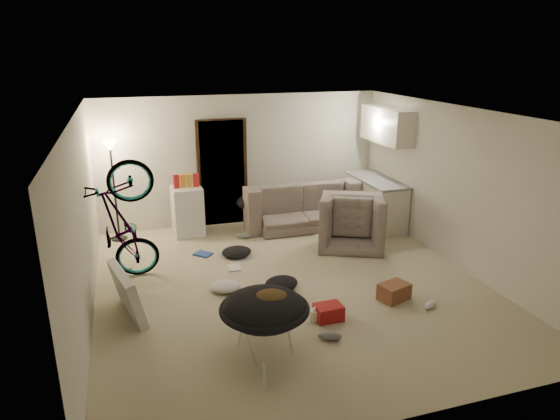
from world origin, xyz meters
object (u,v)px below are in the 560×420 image
object	(u,v)px
sofa	(298,208)
mini_fridge	(188,211)
saucer_chair	(264,316)
drink_case_b	(329,312)
floor_lamp	(112,169)
armchair	(351,223)
kitchen_counter	(376,203)
drink_case_a	(394,292)
juicer	(315,314)
bicycle	(124,249)
tv_box	(127,293)

from	to	relation	value
sofa	mini_fridge	xyz separation A→B (m)	(-2.14, 0.10, 0.12)
saucer_chair	drink_case_b	bearing A→B (deg)	22.71
floor_lamp	armchair	distance (m)	4.31
kitchen_counter	mini_fridge	distance (m)	3.63
armchair	saucer_chair	size ratio (longest dim) A/B	1.06
drink_case_a	juicer	size ratio (longest dim) A/B	1.98
floor_lamp	sofa	xyz separation A→B (m)	(3.39, -0.20, -0.98)
floor_lamp	juicer	size ratio (longest dim) A/B	8.88
armchair	saucer_chair	xyz separation A→B (m)	(-2.39, -2.77, 0.08)
bicycle	drink_case_a	size ratio (longest dim) A/B	4.72
kitchen_counter	sofa	size ratio (longest dim) A/B	0.67
drink_case_a	drink_case_b	xyz separation A→B (m)	(-1.07, -0.23, -0.01)
armchair	drink_case_b	distance (m)	2.77
floor_lamp	armchair	bearing A→B (deg)	-19.21
drink_case_a	drink_case_b	world-z (taller)	drink_case_a
saucer_chair	sofa	bearing A→B (deg)	65.43
mini_fridge	saucer_chair	distance (m)	4.07
saucer_chair	kitchen_counter	bearing A→B (deg)	47.16
drink_case_a	floor_lamp	bearing A→B (deg)	117.96
sofa	mini_fridge	size ratio (longest dim) A/B	2.48
floor_lamp	mini_fridge	xyz separation A→B (m)	(1.24, -0.10, -0.85)
armchair	tv_box	world-z (taller)	armchair
mini_fridge	juicer	size ratio (longest dim) A/B	4.45
sofa	armchair	xyz separation A→B (m)	(0.58, -1.18, 0.03)
sofa	armchair	size ratio (longest dim) A/B	2.06
bicycle	sofa	bearing A→B (deg)	-63.70
bicycle	drink_case_a	bearing A→B (deg)	-115.73
sofa	armchair	bearing A→B (deg)	116.19
juicer	kitchen_counter	bearing A→B (deg)	51.27
drink_case_a	juicer	bearing A→B (deg)	171.06
floor_lamp	saucer_chair	distance (m)	4.53
sofa	drink_case_a	distance (m)	3.34
armchair	saucer_chair	world-z (taller)	saucer_chair
floor_lamp	kitchen_counter	distance (m)	4.95
sofa	tv_box	bearing A→B (deg)	39.24
sofa	saucer_chair	bearing A→B (deg)	65.58
sofa	drink_case_a	world-z (taller)	sofa
sofa	drink_case_b	size ratio (longest dim) A/B	6.46
saucer_chair	armchair	bearing A→B (deg)	49.30
bicycle	juicer	xyz separation A→B (m)	(2.27, -1.93, -0.42)
tv_box	sofa	bearing A→B (deg)	25.05
armchair	bicycle	world-z (taller)	bicycle
sofa	saucer_chair	world-z (taller)	saucer_chair
kitchen_counter	drink_case_b	bearing A→B (deg)	-126.37
floor_lamp	tv_box	distance (m)	3.04
floor_lamp	drink_case_b	xyz separation A→B (m)	(2.55, -3.75, -1.21)
floor_lamp	sofa	distance (m)	3.53
drink_case_b	armchair	bearing A→B (deg)	57.60
sofa	mini_fridge	world-z (taller)	mini_fridge
kitchen_counter	drink_case_b	distance (m)	3.87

